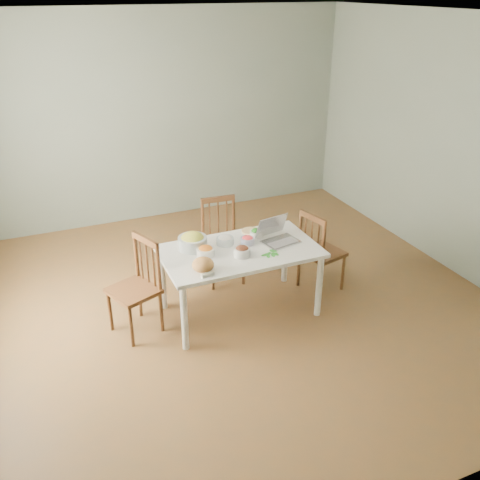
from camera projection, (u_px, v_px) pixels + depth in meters
name	position (u px, v px, depth m)	size (l,w,h in m)	color
floor	(238.00, 303.00, 5.27)	(5.00, 5.00, 0.00)	brown
ceiling	(237.00, 15.00, 4.07)	(5.00, 5.00, 0.00)	white
wall_back	(164.00, 118.00, 6.73)	(5.00, 0.00, 2.70)	gray
wall_front	(429.00, 331.00, 2.61)	(5.00, 0.00, 2.70)	gray
wall_right	(452.00, 147.00, 5.54)	(0.00, 5.00, 2.70)	gray
dining_table	(240.00, 281.00, 4.99)	(1.47, 0.83, 0.69)	white
chair_far	(223.00, 242.00, 5.49)	(0.40, 0.38, 0.91)	#43230E
chair_left	(133.00, 289.00, 4.65)	(0.40, 0.39, 0.91)	#43230E
chair_right	(322.00, 250.00, 5.35)	(0.39, 0.37, 0.89)	#43230E
bread_boule	(203.00, 265.00, 4.45)	(0.19, 0.19, 0.13)	#9F6731
butter_stick	(207.00, 274.00, 4.39)	(0.12, 0.03, 0.03)	silver
bowl_squash	(193.00, 241.00, 4.82)	(0.27, 0.27, 0.16)	gold
bowl_carrot	(206.00, 251.00, 4.72)	(0.16, 0.16, 0.09)	orange
bowl_onion	(225.00, 240.00, 4.92)	(0.16, 0.16, 0.09)	silver
bowl_mushroom	(242.00, 251.00, 4.70)	(0.15, 0.15, 0.10)	black
bowl_redpep	(248.00, 240.00, 4.93)	(0.13, 0.13, 0.08)	red
bowl_broccoli	(256.00, 233.00, 5.07)	(0.13, 0.13, 0.08)	#0D4310
flatbread	(250.00, 231.00, 5.18)	(0.18, 0.18, 0.02)	beige
basil_bunch	(269.00, 253.00, 4.75)	(0.19, 0.19, 0.02)	#2C7420
laptop	(281.00, 232.00, 4.92)	(0.34, 0.31, 0.23)	silver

